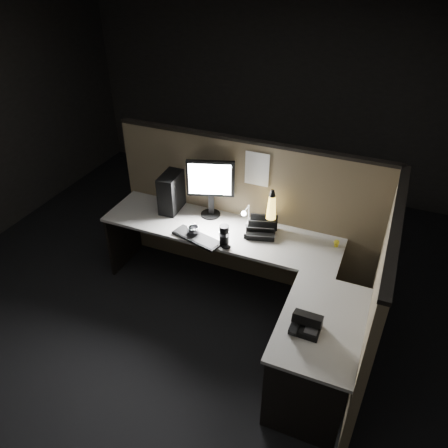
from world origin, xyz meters
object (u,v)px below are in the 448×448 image
at_px(pc_tower, 172,191).
at_px(desk_phone, 306,324).
at_px(keyboard, 197,238).
at_px(lava_lamp, 271,214).
at_px(monitor, 211,183).

xyz_separation_m(pc_tower, desk_phone, (1.64, -1.08, -0.15)).
xyz_separation_m(keyboard, desk_phone, (1.18, -0.68, 0.04)).
bearing_deg(lava_lamp, pc_tower, 179.86).
bearing_deg(monitor, lava_lamp, -21.06).
bearing_deg(pc_tower, lava_lamp, -3.90).
bearing_deg(pc_tower, desk_phone, -37.16).
bearing_deg(monitor, keyboard, -101.68).
height_order(lava_lamp, desk_phone, lava_lamp).
height_order(keyboard, desk_phone, desk_phone).
height_order(pc_tower, desk_phone, pc_tower).
xyz_separation_m(pc_tower, monitor, (0.41, 0.03, 0.16)).
relative_size(pc_tower, lava_lamp, 0.90).
relative_size(pc_tower, monitor, 0.66).
xyz_separation_m(monitor, lava_lamp, (0.62, -0.03, -0.17)).
distance_m(monitor, lava_lamp, 0.65).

